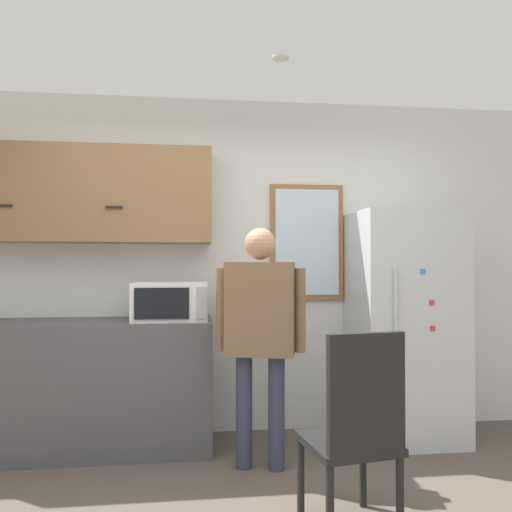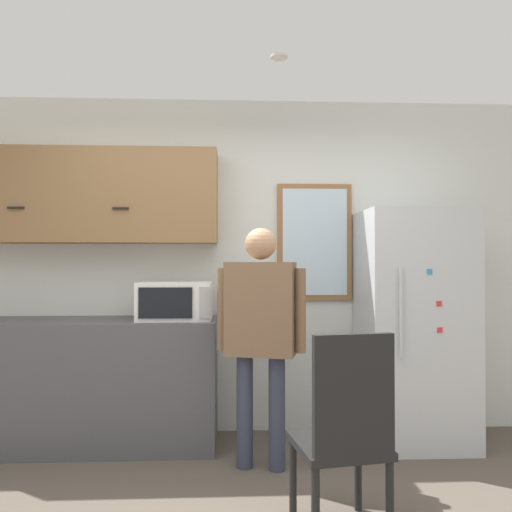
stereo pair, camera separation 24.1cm
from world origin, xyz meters
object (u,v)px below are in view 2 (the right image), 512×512
object	(u,v)px
microwave	(175,301)
chair	(345,429)
person	(261,322)
refrigerator	(414,326)

from	to	relation	value
microwave	chair	bearing A→B (deg)	-53.24
person	microwave	bearing A→B (deg)	159.81
chair	microwave	bearing A→B (deg)	-62.47
refrigerator	person	bearing A→B (deg)	-160.44
microwave	person	bearing A→B (deg)	-34.70
person	refrigerator	xyz separation A→B (m)	(1.19, 0.42, -0.09)
microwave	chair	distance (m)	1.72
microwave	refrigerator	world-z (taller)	refrigerator
person	refrigerator	world-z (taller)	refrigerator
microwave	person	distance (m)	0.75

